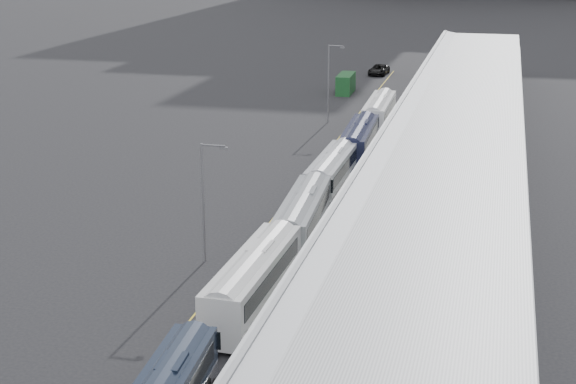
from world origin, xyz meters
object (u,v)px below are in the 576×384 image
(bus_3, at_px, (302,222))
(bus_4, at_px, (332,176))
(suv, at_px, (379,70))
(bus_2, at_px, (254,287))
(shipping_container, at_px, (346,84))
(street_lamp_far, at_px, (330,79))
(street_lamp_near, at_px, (205,195))
(bus_5, at_px, (359,145))
(bus_6, at_px, (379,116))

(bus_3, height_order, bus_4, bus_3)
(suv, bearing_deg, bus_2, -82.48)
(shipping_container, height_order, suv, shipping_container)
(bus_2, height_order, bus_4, bus_2)
(bus_4, bearing_deg, bus_3, -88.05)
(bus_4, bearing_deg, shipping_container, 99.39)
(suv, bearing_deg, street_lamp_far, -87.01)
(street_lamp_near, relative_size, shipping_container, 1.44)
(bus_5, xyz_separation_m, street_lamp_far, (-6.74, 17.77, 3.95))
(street_lamp_far, distance_m, suv, 39.02)
(street_lamp_near, bearing_deg, bus_6, 82.69)
(bus_6, relative_size, street_lamp_far, 1.38)
(shipping_container, bearing_deg, bus_6, -71.65)
(bus_3, height_order, street_lamp_near, street_lamp_near)
(bus_3, xyz_separation_m, bus_4, (-0.31, 13.91, -0.06))
(bus_3, bearing_deg, shipping_container, 93.77)
(bus_4, xyz_separation_m, suv, (-5.40, 68.84, -0.76))
(street_lamp_near, distance_m, street_lamp_far, 49.99)
(shipping_container, bearing_deg, bus_5, -79.16)
(bus_2, bearing_deg, suv, 94.82)
(bus_2, relative_size, suv, 2.27)
(bus_2, distance_m, bus_3, 13.55)
(bus_2, xyz_separation_m, street_lamp_near, (-5.81, 7.60, 3.55))
(bus_5, relative_size, street_lamp_near, 1.50)
(bus_4, height_order, suv, bus_4)
(bus_4, relative_size, street_lamp_near, 1.43)
(bus_5, distance_m, street_lamp_near, 32.99)
(bus_2, height_order, suv, bus_2)
(bus_2, distance_m, street_lamp_near, 10.21)
(bus_3, height_order, bus_5, bus_5)
(street_lamp_near, distance_m, suv, 88.81)
(bus_3, bearing_deg, bus_2, -93.98)
(bus_6, distance_m, street_lamp_far, 8.13)
(bus_6, xyz_separation_m, street_lamp_near, (-6.11, -47.60, 3.57))
(bus_3, bearing_deg, suv, 90.56)
(bus_5, distance_m, bus_6, 15.39)
(bus_3, relative_size, bus_6, 1.00)
(shipping_container, bearing_deg, bus_3, -84.23)
(bus_2, distance_m, suv, 96.46)
(bus_6, bearing_deg, street_lamp_far, 159.00)
(street_lamp_near, xyz_separation_m, shipping_container, (-2.17, 70.68, -3.82))
(bus_5, height_order, street_lamp_near, street_lamp_near)
(bus_6, bearing_deg, bus_5, -91.18)
(street_lamp_near, bearing_deg, street_lamp_far, 90.66)
(bus_4, distance_m, suv, 69.05)
(bus_3, xyz_separation_m, street_lamp_far, (-6.53, 44.04, 3.97))
(bus_3, bearing_deg, street_lamp_far, 95.05)
(bus_5, height_order, street_lamp_far, street_lamp_far)
(bus_2, relative_size, bus_6, 1.01)
(bus_5, relative_size, shipping_container, 2.15)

